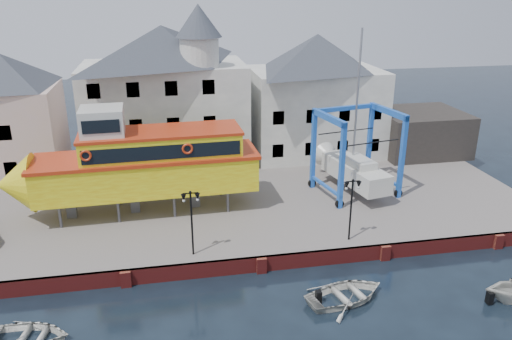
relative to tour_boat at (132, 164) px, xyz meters
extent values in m
plane|color=black|center=(7.64, -8.11, -4.65)|extent=(140.00, 140.00, 0.00)
cube|color=#69615E|center=(7.64, 2.89, -4.15)|extent=(44.00, 22.00, 1.00)
cube|color=maroon|center=(7.64, -7.99, -4.15)|extent=(44.00, 0.25, 1.00)
cube|color=maroon|center=(-0.36, -8.16, -4.15)|extent=(0.60, 0.36, 1.00)
cube|color=maroon|center=(7.64, -8.16, -4.15)|extent=(0.60, 0.36, 1.00)
cube|color=maroon|center=(15.64, -8.16, -4.15)|extent=(0.60, 0.36, 1.00)
cube|color=maroon|center=(23.64, -8.16, -4.15)|extent=(0.60, 0.36, 1.00)
cube|color=#CEAB98|center=(-10.36, 9.89, 0.10)|extent=(8.00, 7.00, 7.50)
pyramid|color=#2F353F|center=(-10.36, 9.89, 5.25)|extent=(8.00, 7.00, 2.80)
cube|color=black|center=(-9.86, 6.43, -2.05)|extent=(1.00, 0.08, 1.20)
cube|color=black|center=(-9.86, 6.43, 0.95)|extent=(1.00, 0.08, 1.20)
cube|color=#B7B8B0|center=(2.64, 10.39, 0.85)|extent=(14.00, 8.00, 9.00)
pyramid|color=#2F353F|center=(2.64, 10.39, 6.95)|extent=(14.00, 8.00, 3.20)
cube|color=black|center=(-2.86, 6.43, -2.05)|extent=(1.00, 0.08, 1.20)
cube|color=black|center=(0.14, 6.43, -2.05)|extent=(1.00, 0.08, 1.20)
cube|color=black|center=(3.14, 6.43, -2.05)|extent=(1.00, 0.08, 1.20)
cube|color=black|center=(6.14, 6.43, -2.05)|extent=(1.00, 0.08, 1.20)
cube|color=black|center=(-2.86, 6.43, 0.95)|extent=(1.00, 0.08, 1.20)
cube|color=black|center=(0.14, 6.43, 0.95)|extent=(1.00, 0.08, 1.20)
cube|color=black|center=(3.14, 6.43, 0.95)|extent=(1.00, 0.08, 1.20)
cube|color=black|center=(6.14, 6.43, 0.95)|extent=(1.00, 0.08, 1.20)
cube|color=black|center=(-2.86, 6.43, 3.95)|extent=(1.00, 0.08, 1.20)
cube|color=black|center=(0.14, 6.43, 3.95)|extent=(1.00, 0.08, 1.20)
cube|color=black|center=(3.14, 6.43, 3.95)|extent=(1.00, 0.08, 1.20)
cube|color=black|center=(6.14, 6.43, 3.95)|extent=(1.00, 0.08, 1.20)
cylinder|color=#B7B8B0|center=(5.64, 7.99, 6.55)|extent=(3.20, 3.20, 2.40)
cone|color=#2F353F|center=(5.64, 7.99, 9.05)|extent=(3.80, 3.80, 2.60)
cube|color=#B7B8B0|center=(16.64, 10.89, 0.35)|extent=(12.00, 8.00, 8.00)
pyramid|color=#2F353F|center=(16.64, 10.89, 5.95)|extent=(12.00, 8.00, 3.20)
cube|color=black|center=(12.14, 6.93, -2.05)|extent=(1.00, 0.08, 1.20)
cube|color=black|center=(15.14, 6.93, -2.05)|extent=(1.00, 0.08, 1.20)
cube|color=black|center=(18.14, 6.93, -2.05)|extent=(1.00, 0.08, 1.20)
cube|color=black|center=(21.14, 6.93, -2.05)|extent=(1.00, 0.08, 1.20)
cube|color=black|center=(12.14, 6.93, 0.95)|extent=(1.00, 0.08, 1.20)
cube|color=black|center=(15.14, 6.93, 0.95)|extent=(1.00, 0.08, 1.20)
cube|color=black|center=(18.14, 6.93, 0.95)|extent=(1.00, 0.08, 1.20)
cube|color=black|center=(21.14, 6.93, 0.95)|extent=(1.00, 0.08, 1.20)
cube|color=#272420|center=(26.64, 8.89, -1.65)|extent=(8.00, 7.00, 4.00)
cylinder|color=black|center=(3.64, -6.91, -1.65)|extent=(0.12, 0.12, 4.00)
cube|color=black|center=(3.64, -6.91, 0.40)|extent=(0.90, 0.06, 0.06)
sphere|color=black|center=(3.64, -6.91, 0.47)|extent=(0.16, 0.16, 0.16)
cone|color=black|center=(3.24, -6.91, 0.13)|extent=(0.32, 0.32, 0.45)
sphere|color=beige|center=(3.24, -6.91, -0.05)|extent=(0.18, 0.18, 0.18)
cone|color=black|center=(4.04, -6.91, 0.13)|extent=(0.32, 0.32, 0.45)
sphere|color=beige|center=(4.04, -6.91, -0.05)|extent=(0.18, 0.18, 0.18)
cylinder|color=black|center=(13.64, -6.91, -1.65)|extent=(0.12, 0.12, 4.00)
cube|color=black|center=(13.64, -6.91, 0.40)|extent=(0.90, 0.06, 0.06)
sphere|color=black|center=(13.64, -6.91, 0.47)|extent=(0.16, 0.16, 0.16)
cone|color=black|center=(13.24, -6.91, 0.13)|extent=(0.32, 0.32, 0.45)
sphere|color=beige|center=(13.24, -6.91, -0.05)|extent=(0.18, 0.18, 0.18)
cone|color=black|center=(14.04, -6.91, 0.13)|extent=(0.32, 0.32, 0.45)
sphere|color=beige|center=(14.04, -6.91, -0.05)|extent=(0.18, 0.18, 0.18)
cylinder|color=#59595E|center=(-4.89, -1.68, -2.84)|extent=(0.21, 0.21, 1.63)
cylinder|color=#59595E|center=(-4.99, 1.36, -2.84)|extent=(0.21, 0.21, 1.63)
cylinder|color=#59595E|center=(-1.08, -1.56, -2.84)|extent=(0.21, 0.21, 1.63)
cylinder|color=#59595E|center=(-1.18, 1.49, -2.84)|extent=(0.21, 0.21, 1.63)
cylinder|color=#59595E|center=(2.73, -1.43, -2.84)|extent=(0.21, 0.21, 1.63)
cylinder|color=#59595E|center=(2.63, 1.61, -2.84)|extent=(0.21, 0.21, 1.63)
cylinder|color=#59595E|center=(6.53, -1.31, -2.84)|extent=(0.21, 0.21, 1.63)
cylinder|color=#59595E|center=(6.43, 1.74, -2.84)|extent=(0.21, 0.21, 1.63)
cube|color=#59595E|center=(-4.39, -0.14, -2.84)|extent=(0.67, 0.57, 1.63)
cube|color=#59595E|center=(-0.04, 0.00, -2.84)|extent=(0.67, 0.57, 1.63)
cube|color=#59595E|center=(4.31, 0.14, -2.84)|extent=(0.67, 0.57, 1.63)
cube|color=#D6A809|center=(1.05, 0.04, -0.82)|extent=(15.36, 4.63, 2.39)
cone|color=#D6A809|center=(-7.76, -0.25, -0.82)|extent=(2.53, 4.21, 4.14)
cube|color=#AF2D10|center=(1.05, 0.04, 0.48)|extent=(15.70, 4.82, 0.24)
cube|color=#D6A809|center=(2.13, 0.07, 1.24)|extent=(11.00, 4.06, 1.74)
cube|color=black|center=(2.19, -1.81, 1.30)|extent=(10.44, 0.40, 0.98)
cube|color=black|center=(2.07, 1.95, 1.30)|extent=(10.44, 0.40, 0.98)
cube|color=#AF2D10|center=(2.13, 0.07, 2.21)|extent=(11.22, 4.17, 0.20)
cube|color=beige|center=(-1.67, -0.05, 3.10)|extent=(2.92, 2.92, 1.98)
cube|color=black|center=(-1.63, -1.50, 3.19)|extent=(2.38, 0.14, 0.87)
torus|color=#AF2D10|center=(-2.70, -2.02, 1.46)|extent=(0.77, 0.18, 0.76)
torus|color=#AF2D10|center=(3.83, -1.80, 1.46)|extent=(0.77, 0.18, 0.76)
cube|color=#14579D|center=(14.68, -2.19, -0.42)|extent=(0.38, 0.38, 6.46)
cylinder|color=black|center=(14.68, -2.19, -3.33)|extent=(0.68, 0.35, 0.65)
cube|color=#14579D|center=(13.84, 2.02, -0.42)|extent=(0.38, 0.38, 6.46)
cylinder|color=black|center=(13.84, 2.02, -3.33)|extent=(0.68, 0.35, 0.65)
cube|color=#14579D|center=(19.79, -1.18, -0.42)|extent=(0.38, 0.38, 6.46)
cylinder|color=black|center=(19.79, -1.18, -3.33)|extent=(0.68, 0.35, 0.65)
cube|color=#14579D|center=(18.96, 3.03, -0.42)|extent=(0.38, 0.38, 6.46)
cylinder|color=black|center=(18.96, 3.03, -3.33)|extent=(0.68, 0.35, 0.65)
cube|color=#14579D|center=(14.26, -0.09, 2.64)|extent=(1.21, 4.59, 0.45)
cube|color=#14579D|center=(14.26, -0.09, -2.73)|extent=(1.12, 4.57, 0.19)
cube|color=#14579D|center=(19.38, 0.92, 2.64)|extent=(1.21, 4.59, 0.45)
cube|color=#14579D|center=(19.38, 0.92, -2.73)|extent=(1.12, 4.57, 0.19)
cube|color=#14579D|center=(16.40, 2.52, 2.64)|extent=(5.50, 1.39, 0.32)
cube|color=beige|center=(16.82, 0.42, -1.99)|extent=(3.42, 7.20, 1.48)
cone|color=beige|center=(16.02, 4.44, -1.99)|extent=(2.37, 1.86, 2.12)
cube|color=#59595E|center=(16.82, 0.42, -3.05)|extent=(0.54, 1.67, 0.65)
cube|color=beige|center=(16.91, -0.04, -0.98)|extent=(1.99, 3.00, 0.55)
cylinder|color=#99999E|center=(16.73, 0.87, 3.82)|extent=(0.19, 0.19, 10.15)
cube|color=black|center=(17.14, -1.21, 0.91)|extent=(4.87, 1.07, 0.05)
cube|color=black|center=(16.50, 2.05, 0.91)|extent=(4.87, 1.07, 0.05)
imported|color=beige|center=(11.71, -11.76, -4.65)|extent=(5.30, 4.32, 0.96)
camera|label=1|loc=(2.43, -33.85, 11.89)|focal=35.00mm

